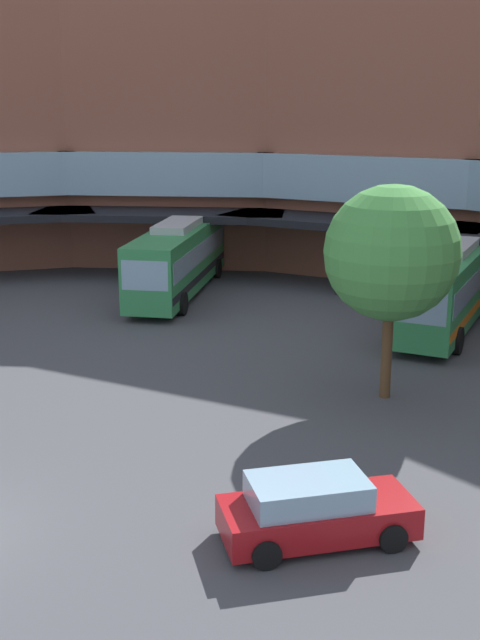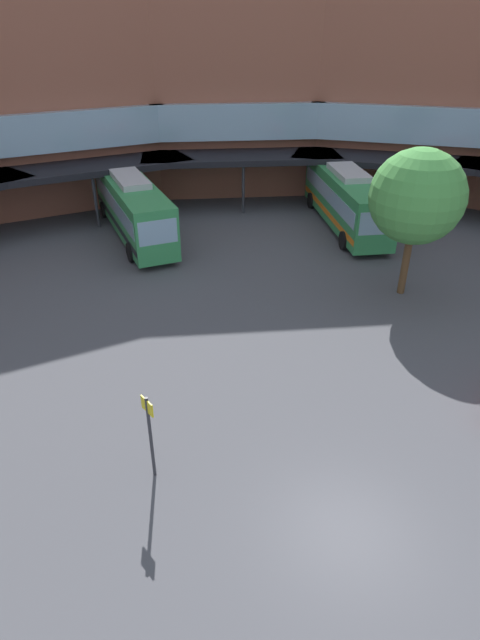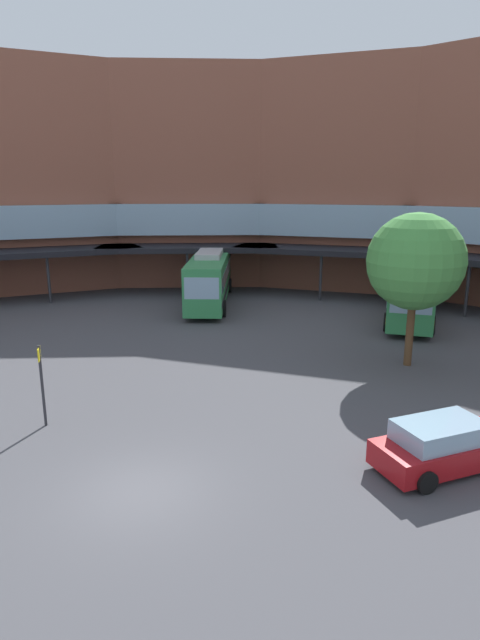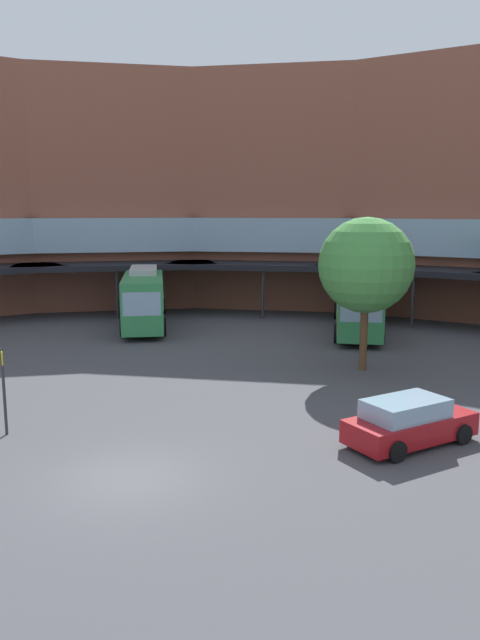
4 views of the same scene
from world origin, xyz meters
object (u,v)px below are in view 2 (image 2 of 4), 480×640
object	(u,v)px
bus_3	(346,198)
plaza_tree	(417,197)
stop_sign_post	(150,430)
bus_0	(133,206)

from	to	relation	value
bus_3	plaza_tree	xyz separation A→B (m)	(0.27, -9.81, 3.04)
plaza_tree	stop_sign_post	world-z (taller)	plaza_tree
bus_3	plaza_tree	bearing A→B (deg)	-0.22
plaza_tree	stop_sign_post	distance (m)	16.57
bus_3	stop_sign_post	size ratio (longest dim) A/B	3.92
plaza_tree	stop_sign_post	xyz separation A→B (m)	(-11.95, -11.04, -3.13)
plaza_tree	stop_sign_post	size ratio (longest dim) A/B	2.40
bus_3	plaza_tree	world-z (taller)	plaza_tree
bus_0	plaza_tree	bearing A→B (deg)	38.33
plaza_tree	bus_0	bearing A→B (deg)	145.75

